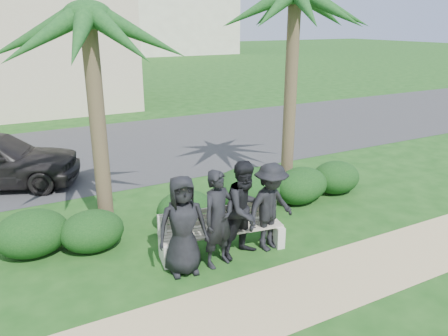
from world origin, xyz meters
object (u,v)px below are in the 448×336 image
Objects in this scene: park_bench at (222,234)px; man_c at (245,209)px; man_a at (183,226)px; man_d at (270,207)px; palm_left at (88,18)px; man_b at (218,219)px.

park_bench is 1.33× the size of man_c.
man_d is (1.80, -0.01, -0.03)m from man_a.
man_c is 1.07× the size of man_d.
man_a is 0.34× the size of palm_left.
park_bench is at bearing -50.32° from palm_left.
man_b is at bearing 176.58° from man_c.
palm_left reaches higher than park_bench.
park_bench is 0.70m from man_b.
man_a is at bearing 159.52° from man_b.
man_b is 0.62m from man_c.
man_c is at bearing -48.95° from palm_left.
man_a is at bearing -71.78° from palm_left.
man_d is 4.90m from palm_left.
man_b is at bearing -116.04° from park_bench.
man_c is at bearing 164.14° from man_d.
palm_left is at bearing 124.70° from man_d.
man_c is at bearing -31.65° from park_bench.
man_b is 0.97× the size of man_c.
man_a is 4.21m from palm_left.
park_bench is at bearing 127.73° from man_c.
man_b is 1.04× the size of man_d.
man_a is at bearing 167.03° from man_d.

